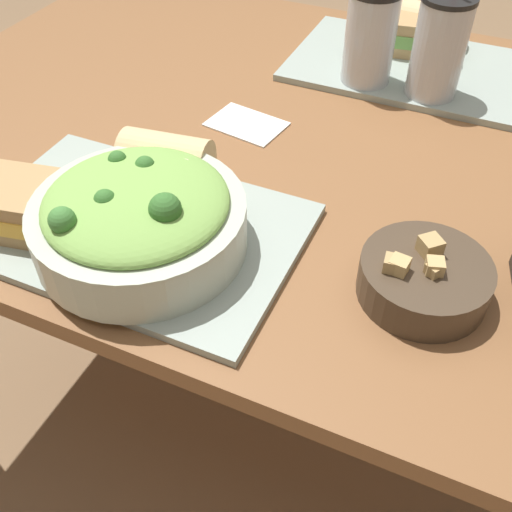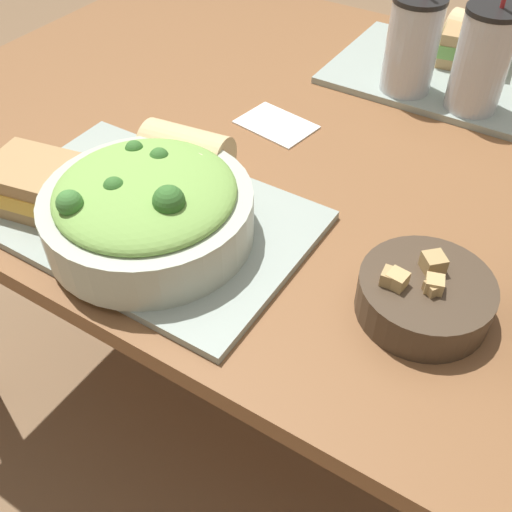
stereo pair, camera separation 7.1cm
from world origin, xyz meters
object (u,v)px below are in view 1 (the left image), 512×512
soup_bowl (424,278)px  drink_cup_red (439,50)px  baguette_near (167,160)px  sandwich_far (425,35)px  baguette_far (430,24)px  drink_cup_dark (370,39)px  sandwich_near (14,204)px  napkin_folded (246,124)px  salad_bowl (138,217)px

soup_bowl → drink_cup_red: size_ratio=0.65×
soup_bowl → baguette_near: bearing=171.5°
sandwich_far → baguette_far: (-0.00, 0.04, 0.01)m
drink_cup_dark → soup_bowl: bearing=-65.6°
soup_bowl → baguette_near: (-0.38, 0.06, 0.02)m
soup_bowl → baguette_near: size_ratio=1.16×
sandwich_near → baguette_near: (0.14, 0.16, 0.01)m
sandwich_near → napkin_folded: 0.40m
sandwich_far → napkin_folded: 0.42m
soup_bowl → sandwich_near: 0.53m
sandwich_near → sandwich_far: (0.37, 0.73, 0.00)m
drink_cup_dark → napkin_folded: drink_cup_dark is taller
baguette_near → sandwich_far: 0.61m
salad_bowl → sandwich_far: (0.20, 0.70, -0.01)m
baguette_near → sandwich_far: size_ratio=1.00×
salad_bowl → baguette_near: salad_bowl is taller
baguette_near → napkin_folded: 0.21m
sandwich_near → sandwich_far: size_ratio=1.05×
sandwich_far → soup_bowl: bearing=-86.2°
salad_bowl → soup_bowl: bearing=12.1°
drink_cup_red → baguette_far: bearing=104.2°
soup_bowl → sandwich_near: bearing=-168.6°
salad_bowl → baguette_far: 0.76m
drink_cup_dark → baguette_near: bearing=-112.4°
sandwich_near → soup_bowl: bearing=0.1°
napkin_folded → baguette_far: bearing=62.9°
soup_bowl → drink_cup_dark: drink_cup_dark is taller
baguette_near → drink_cup_red: bearing=-42.8°
drink_cup_red → salad_bowl: bearing=-114.9°
sandwich_near → napkin_folded: bearing=54.1°
salad_bowl → napkin_folded: (-0.01, 0.33, -0.06)m
drink_cup_red → sandwich_near: bearing=-126.6°
baguette_near → napkin_folded: size_ratio=1.00×
drink_cup_red → napkin_folded: 0.34m
drink_cup_dark → drink_cup_red: size_ratio=0.97×
drink_cup_dark → napkin_folded: bearing=-123.7°
soup_bowl → sandwich_near: (-0.52, -0.10, 0.02)m
soup_bowl → baguette_far: size_ratio=1.21×
sandwich_far → drink_cup_dark: (-0.07, -0.16, 0.04)m
baguette_near → salad_bowl: bearing=-172.4°
sandwich_near → napkin_folded: (0.17, 0.36, -0.04)m
salad_bowl → sandwich_near: bearing=-170.2°
salad_bowl → sandwich_near: (-0.17, -0.03, -0.01)m
soup_bowl → napkin_folded: bearing=143.7°
sandwich_far → napkin_folded: sandwich_far is taller
salad_bowl → baguette_far: bearing=74.8°
sandwich_near → sandwich_far: same height
drink_cup_dark → sandwich_far: bearing=66.0°
salad_bowl → drink_cup_red: (0.25, 0.54, 0.03)m
salad_bowl → soup_bowl: salad_bowl is taller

